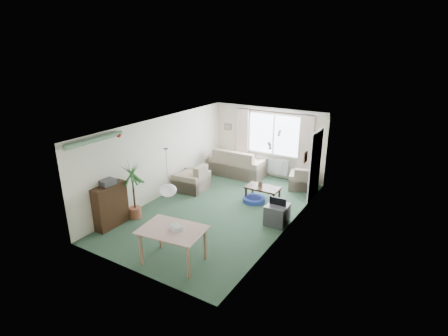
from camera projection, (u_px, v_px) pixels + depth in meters
The scene contains 25 objects.
ground at pixel (218, 210), 9.73m from camera, with size 6.50×6.50×0.00m, color #294532.
window at pixel (274, 134), 11.75m from camera, with size 1.80×0.03×1.30m, color white.
curtain_rod at pixel (274, 112), 11.42m from camera, with size 2.60×0.03×0.03m, color black.
curtain_left at pixel (242, 137), 12.30m from camera, with size 0.45×0.08×2.00m, color beige.
curtain_right at pixel (306, 147), 11.18m from camera, with size 0.45×0.08×2.00m, color beige.
radiator at pixel (272, 166), 12.08m from camera, with size 1.20×0.10×0.55m, color white.
doorway at pixel (315, 166), 10.21m from camera, with size 0.03×0.95×2.00m, color black.
pendant_lamp at pixel (168, 190), 7.29m from camera, with size 0.36×0.36×0.36m, color white.
tinsel_garland at pixel (95, 140), 8.05m from camera, with size 1.60×1.60×0.12m, color #196626.
bauble_cluster_a at pixel (279, 131), 9.09m from camera, with size 0.20×0.20×0.20m, color silver.
bauble_cluster_b at pixel (270, 143), 7.97m from camera, with size 0.20×0.20×0.20m, color silver.
wall_picture_back at pixel (228, 127), 12.60m from camera, with size 0.28×0.03×0.22m, color brown.
wall_picture_right at pixel (306, 157), 9.22m from camera, with size 0.03×0.24×0.30m, color brown.
sofa at pixel (238, 162), 12.23m from camera, with size 1.90×1.01×0.95m, color beige.
armchair_corner at pixel (303, 177), 11.10m from camera, with size 0.82×0.77×0.73m, color beige.
armchair_left at pixel (192, 177), 10.98m from camera, with size 0.93×0.89×0.84m, color beige.
coffee_table at pixel (263, 194), 10.23m from camera, with size 0.97×0.54×0.44m, color black.
photo_frame at pixel (260, 184), 10.17m from camera, with size 0.12×0.02×0.16m, color brown.
bookshelf at pixel (111, 206), 8.71m from camera, with size 0.30×0.91×1.11m, color black.
hifi_box at pixel (108, 182), 8.53m from camera, with size 0.28×0.35×0.14m, color #3E3D43.
houseplant at pixel (133, 190), 9.05m from camera, with size 0.67×0.67×1.56m, color #1C531D.
dining_table at pixel (173, 246), 7.28m from camera, with size 1.22×0.81×0.76m, color #997453.
gift_box at pixel (176, 228), 7.11m from camera, with size 0.25×0.18×0.12m, color silver.
tv_cube at pixel (277, 214), 8.91m from camera, with size 0.53×0.58×0.53m, color #38393D.
pet_bed at pixel (254, 199), 10.24m from camera, with size 0.66×0.66×0.13m, color navy.
Camera 1 is at (4.67, -7.45, 4.35)m, focal length 28.00 mm.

